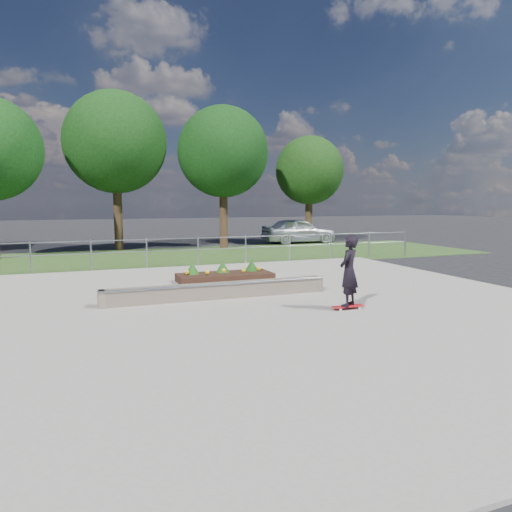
{
  "coord_description": "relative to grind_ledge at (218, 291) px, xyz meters",
  "views": [
    {
      "loc": [
        -4.18,
        -10.13,
        2.59
      ],
      "look_at": [
        0.2,
        1.5,
        1.1
      ],
      "focal_mm": 32.0,
      "sensor_mm": 36.0,
      "label": 1
    }
  ],
  "objects": [
    {
      "name": "ground",
      "position": [
        0.96,
        -1.24,
        -0.26
      ],
      "size": [
        120.0,
        120.0,
        0.0
      ],
      "primitive_type": "plane",
      "color": "black",
      "rests_on": "ground"
    },
    {
      "name": "grass_verge",
      "position": [
        0.96,
        9.76,
        -0.25
      ],
      "size": [
        30.0,
        8.0,
        0.02
      ],
      "primitive_type": "cube",
      "color": "#2C4A1D",
      "rests_on": "ground"
    },
    {
      "name": "concrete_slab",
      "position": [
        0.96,
        -1.24,
        -0.23
      ],
      "size": [
        15.0,
        15.0,
        0.06
      ],
      "primitive_type": "cube",
      "color": "gray",
      "rests_on": "ground"
    },
    {
      "name": "fence",
      "position": [
        0.96,
        6.26,
        0.51
      ],
      "size": [
        20.06,
        0.06,
        1.2
      ],
      "color": "#9B9EA4",
      "rests_on": "ground"
    },
    {
      "name": "tree_mid_left",
      "position": [
        -1.54,
        13.76,
        5.34
      ],
      "size": [
        5.25,
        5.25,
        8.25
      ],
      "color": "black",
      "rests_on": "ground"
    },
    {
      "name": "tree_mid_right",
      "position": [
        3.96,
        12.76,
        4.97
      ],
      "size": [
        4.9,
        4.9,
        7.7
      ],
      "color": "#352115",
      "rests_on": "ground"
    },
    {
      "name": "tree_far_right",
      "position": [
        9.96,
        14.26,
        4.21
      ],
      "size": [
        4.2,
        4.2,
        6.6
      ],
      "color": "#302213",
      "rests_on": "ground"
    },
    {
      "name": "grind_ledge",
      "position": [
        0.0,
        0.0,
        0.0
      ],
      "size": [
        6.0,
        0.44,
        0.43
      ],
      "color": "brown",
      "rests_on": "concrete_slab"
    },
    {
      "name": "planter_bed",
      "position": [
        0.92,
        2.48,
        -0.02
      ],
      "size": [
        3.0,
        1.2,
        0.61
      ],
      "color": "black",
      "rests_on": "concrete_slab"
    },
    {
      "name": "skateboarder",
      "position": [
        2.53,
        -2.27,
        0.7
      ],
      "size": [
        0.8,
        0.68,
        1.75
      ],
      "color": "white",
      "rests_on": "concrete_slab"
    },
    {
      "name": "parked_car",
      "position": [
        9.21,
        14.18,
        0.52
      ],
      "size": [
        4.59,
        1.86,
        1.56
      ],
      "primitive_type": "imported",
      "rotation": [
        0.0,
        0.0,
        1.57
      ],
      "color": "silver",
      "rests_on": "ground"
    }
  ]
}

